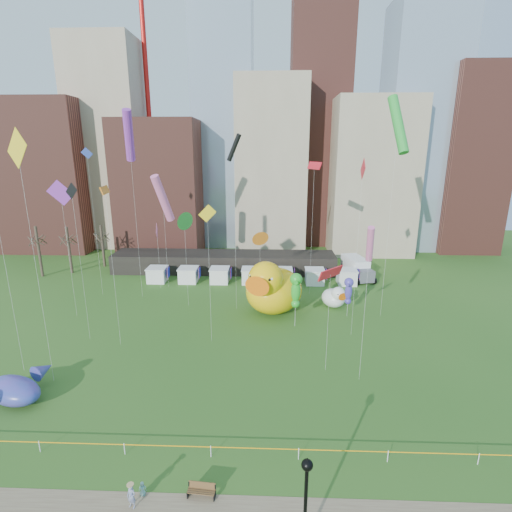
{
  "coord_description": "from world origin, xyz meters",
  "views": [
    {
      "loc": [
        3.91,
        -21.69,
        20.37
      ],
      "look_at": [
        2.78,
        8.59,
        12.0
      ],
      "focal_mm": 27.0,
      "sensor_mm": 36.0,
      "label": 1
    }
  ],
  "objects_px": {
    "small_duck": "(334,297)",
    "whale_inflatable": "(15,389)",
    "seahorse_green": "(296,288)",
    "park_bench": "(202,490)",
    "lamppost": "(306,494)",
    "big_duck": "(272,288)",
    "woman": "(131,496)",
    "box_truck": "(357,268)",
    "toddler": "(142,489)",
    "seahorse_purple": "(349,289)"
  },
  "relations": [
    {
      "from": "small_duck",
      "to": "seahorse_green",
      "type": "xyz_separation_m",
      "value": [
        -5.58,
        -5.98,
        3.46
      ]
    },
    {
      "from": "seahorse_purple",
      "to": "whale_inflatable",
      "type": "bearing_deg",
      "value": -128.33
    },
    {
      "from": "big_duck",
      "to": "box_truck",
      "type": "relative_size",
      "value": 1.34
    },
    {
      "from": "whale_inflatable",
      "to": "lamppost",
      "type": "xyz_separation_m",
      "value": [
        23.14,
        -11.6,
        2.41
      ]
    },
    {
      "from": "big_duck",
      "to": "seahorse_green",
      "type": "xyz_separation_m",
      "value": [
        2.72,
        -3.76,
        1.48
      ]
    },
    {
      "from": "whale_inflatable",
      "to": "box_truck",
      "type": "bearing_deg",
      "value": 65.12
    },
    {
      "from": "seahorse_purple",
      "to": "box_truck",
      "type": "bearing_deg",
      "value": 95.56
    },
    {
      "from": "park_bench",
      "to": "lamppost",
      "type": "height_order",
      "value": "lamppost"
    },
    {
      "from": "seahorse_purple",
      "to": "lamppost",
      "type": "relative_size",
      "value": 0.89
    },
    {
      "from": "park_bench",
      "to": "box_truck",
      "type": "xyz_separation_m",
      "value": [
        18.35,
        42.62,
        1.16
      ]
    },
    {
      "from": "whale_inflatable",
      "to": "woman",
      "type": "distance_m",
      "value": 16.36
    },
    {
      "from": "seahorse_purple",
      "to": "woman",
      "type": "relative_size",
      "value": 3.27
    },
    {
      "from": "small_duck",
      "to": "woman",
      "type": "height_order",
      "value": "small_duck"
    },
    {
      "from": "big_duck",
      "to": "park_bench",
      "type": "xyz_separation_m",
      "value": [
        -4.36,
        -27.54,
        -2.92
      ]
    },
    {
      "from": "seahorse_purple",
      "to": "small_duck",
      "type": "bearing_deg",
      "value": 134.56
    },
    {
      "from": "toddler",
      "to": "big_duck",
      "type": "bearing_deg",
      "value": 54.85
    },
    {
      "from": "big_duck",
      "to": "small_duck",
      "type": "distance_m",
      "value": 8.82
    },
    {
      "from": "big_duck",
      "to": "park_bench",
      "type": "bearing_deg",
      "value": -74.82
    },
    {
      "from": "big_duck",
      "to": "seahorse_green",
      "type": "bearing_deg",
      "value": -29.94
    },
    {
      "from": "park_bench",
      "to": "woman",
      "type": "height_order",
      "value": "woman"
    },
    {
      "from": "big_duck",
      "to": "toddler",
      "type": "height_order",
      "value": "big_duck"
    },
    {
      "from": "park_bench",
      "to": "seahorse_purple",
      "type": "bearing_deg",
      "value": 67.89
    },
    {
      "from": "small_duck",
      "to": "toddler",
      "type": "relative_size",
      "value": 4.71
    },
    {
      "from": "whale_inflatable",
      "to": "toddler",
      "type": "height_order",
      "value": "whale_inflatable"
    },
    {
      "from": "big_duck",
      "to": "whale_inflatable",
      "type": "height_order",
      "value": "big_duck"
    },
    {
      "from": "park_bench",
      "to": "small_duck",
      "type": "bearing_deg",
      "value": 72.15
    },
    {
      "from": "park_bench",
      "to": "lamppost",
      "type": "xyz_separation_m",
      "value": [
        5.95,
        -2.88,
        3.02
      ]
    },
    {
      "from": "whale_inflatable",
      "to": "lamppost",
      "type": "distance_m",
      "value": 26.0
    },
    {
      "from": "park_bench",
      "to": "lamppost",
      "type": "bearing_deg",
      "value": -20.63
    },
    {
      "from": "big_duck",
      "to": "whale_inflatable",
      "type": "bearing_deg",
      "value": -114.69
    },
    {
      "from": "whale_inflatable",
      "to": "woman",
      "type": "xyz_separation_m",
      "value": [
        13.22,
        -9.63,
        -0.29
      ]
    },
    {
      "from": "park_bench",
      "to": "woman",
      "type": "xyz_separation_m",
      "value": [
        -3.97,
        -0.91,
        0.32
      ]
    },
    {
      "from": "big_duck",
      "to": "woman",
      "type": "bearing_deg",
      "value": -82.14
    },
    {
      "from": "lamppost",
      "to": "park_bench",
      "type": "bearing_deg",
      "value": 154.16
    },
    {
      "from": "woman",
      "to": "big_duck",
      "type": "bearing_deg",
      "value": 92.6
    },
    {
      "from": "seahorse_green",
      "to": "lamppost",
      "type": "xyz_separation_m",
      "value": [
        -1.13,
        -26.66,
        -1.38
      ]
    },
    {
      "from": "lamppost",
      "to": "whale_inflatable",
      "type": "bearing_deg",
      "value": 153.38
    },
    {
      "from": "toddler",
      "to": "small_duck",
      "type": "bearing_deg",
      "value": 42.33
    },
    {
      "from": "small_duck",
      "to": "woman",
      "type": "distance_m",
      "value": 34.89
    },
    {
      "from": "small_duck",
      "to": "park_bench",
      "type": "height_order",
      "value": "small_duck"
    },
    {
      "from": "small_duck",
      "to": "whale_inflatable",
      "type": "bearing_deg",
      "value": -169.26
    },
    {
      "from": "woman",
      "to": "seahorse_green",
      "type": "bearing_deg",
      "value": 84.8
    },
    {
      "from": "seahorse_purple",
      "to": "box_truck",
      "type": "relative_size",
      "value": 0.65
    },
    {
      "from": "seahorse_purple",
      "to": "lamppost",
      "type": "bearing_deg",
      "value": -83.58
    },
    {
      "from": "seahorse_green",
      "to": "seahorse_purple",
      "type": "height_order",
      "value": "seahorse_green"
    },
    {
      "from": "small_duck",
      "to": "box_truck",
      "type": "distance_m",
      "value": 14.07
    },
    {
      "from": "whale_inflatable",
      "to": "seahorse_purple",
      "type": "bearing_deg",
      "value": 51.78
    },
    {
      "from": "seahorse_green",
      "to": "box_truck",
      "type": "bearing_deg",
      "value": 63.58
    },
    {
      "from": "toddler",
      "to": "woman",
      "type": "bearing_deg",
      "value": -132.43
    },
    {
      "from": "box_truck",
      "to": "toddler",
      "type": "bearing_deg",
      "value": -129.77
    }
  ]
}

